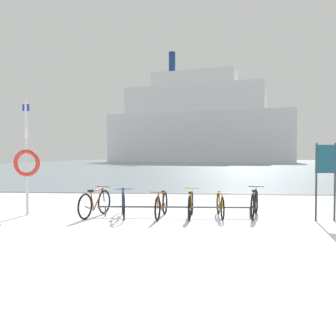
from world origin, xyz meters
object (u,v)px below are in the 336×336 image
Objects in this scene: bicycle_0 at (95,203)px; bicycle_2 at (161,205)px; bicycle_4 at (220,205)px; rescue_post at (27,161)px; bicycle_1 at (123,203)px; info_sign at (326,168)px; bicycle_5 at (254,204)px; bicycle_3 at (191,205)px; ferry_ship at (197,125)px.

bicycle_0 is 1.91m from bicycle_2.
bicycle_0 is at bearing -176.71° from bicycle_4.
rescue_post is at bearing 177.46° from bicycle_0.
bicycle_4 is at bearing 4.15° from bicycle_1.
bicycle_5 is at bearing 167.05° from info_sign.
rescue_post is at bearing -178.85° from bicycle_4.
bicycle_0 is 4.52m from bicycle_5.
bicycle_2 is 0.84× the size of info_sign.
rescue_post reaches higher than bicycle_1.
rescue_post reaches higher than bicycle_3.
bicycle_5 is 2.11m from info_sign.
rescue_post reaches higher than bicycle_4.
bicycle_1 is 1.10× the size of bicycle_4.
bicycle_2 is at bearing -172.33° from bicycle_4.
bicycle_1 is 5.59m from info_sign.
bicycle_0 is at bearing -2.54° from rescue_post.
bicycle_3 is at bearing -0.48° from rescue_post.
info_sign reaches higher than bicycle_4.
bicycle_3 is 0.52× the size of rescue_post.
ferry_ship reaches higher than info_sign.
ferry_ship is (-4.25, 77.54, 7.51)m from info_sign.
bicycle_3 is (1.91, 0.05, -0.02)m from bicycle_1.
bicycle_2 is 1.66m from bicycle_4.
bicycle_2 is (1.09, -0.02, -0.03)m from bicycle_1.
bicycle_3 is at bearing -169.56° from bicycle_4.
bicycle_3 is 77.82m from ferry_ship.
bicycle_0 is at bearing -91.52° from ferry_ship.
info_sign reaches higher than bicycle_5.
bicycle_3 is 0.85× the size of info_sign.
bicycle_5 is at bearing 3.48° from bicycle_4.
bicycle_3 reaches higher than bicycle_4.
info_sign is at bearing -1.72° from bicycle_2.
info_sign is at bearing -1.36° from bicycle_0.
bicycle_5 is (1.79, 0.21, 0.02)m from bicycle_3.
bicycle_3 is at bearing 4.83° from bicycle_2.
bicycle_4 is at bearing -176.52° from bicycle_5.
bicycle_2 is at bearing 178.28° from info_sign.
bicycle_1 is at bearing 178.80° from bicycle_2.
bicycle_3 is 1.80m from bicycle_5.
rescue_post is (-2.88, 0.09, 1.21)m from bicycle_1.
bicycle_3 is 4.95m from rescue_post.
ferry_ship is (-2.46, 77.13, 8.54)m from bicycle_5.
bicycle_0 is 0.98× the size of bicycle_2.
bicycle_5 reaches higher than bicycle_1.
bicycle_5 is at bearing 3.33° from bicycle_0.
bicycle_4 is 5.76m from rescue_post.
bicycle_1 is 0.52× the size of rescue_post.
bicycle_4 is at bearing 10.44° from bicycle_3.
bicycle_1 is at bearing -176.02° from bicycle_5.
rescue_post reaches higher than bicycle_0.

